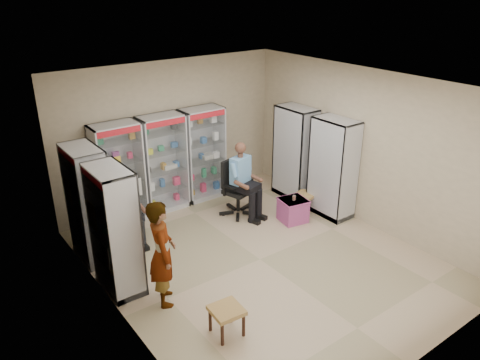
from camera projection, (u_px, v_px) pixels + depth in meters
floor at (260, 259)px, 8.06m from camera, size 6.00×6.00×0.00m
room_shell at (262, 152)px, 7.27m from camera, size 5.02×6.02×3.01m
cabinet_back_left at (119, 174)px, 8.96m from camera, size 0.90×0.50×2.00m
cabinet_back_mid at (163, 163)px, 9.48m from camera, size 0.90×0.50×2.00m
cabinet_back_right at (203, 154)px, 10.00m from camera, size 0.90×0.50×2.00m
cabinet_right_far at (295, 153)px, 10.06m from camera, size 0.90×0.50×2.00m
cabinet_right_near at (333, 168)px, 9.25m from camera, size 0.90×0.50×2.00m
cabinet_left_far at (89, 204)px, 7.77m from camera, size 0.90×0.50×2.00m
cabinet_left_near at (115, 231)px, 6.96m from camera, size 0.90×0.50×2.00m
wooden_chair at (125, 217)px, 8.50m from camera, size 0.42×0.42×0.94m
seated_customer at (125, 208)px, 8.38m from camera, size 0.44×0.60×1.34m
office_chair at (238, 188)px, 9.40m from camera, size 0.77×0.77×1.15m
seated_shopkeeper at (240, 182)px, 9.30m from camera, size 0.64×0.77×1.46m
pink_trunk at (293, 210)px, 9.25m from camera, size 0.56×0.54×0.47m
tea_glass at (294, 198)px, 9.13m from camera, size 0.07×0.07×0.09m
woven_stool_a at (305, 202)px, 9.68m from camera, size 0.45×0.45×0.38m
woven_stool_b at (227, 321)px, 6.30m from camera, size 0.44×0.44×0.41m
standing_man at (162, 253)px, 6.71m from camera, size 0.59×0.70×1.65m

